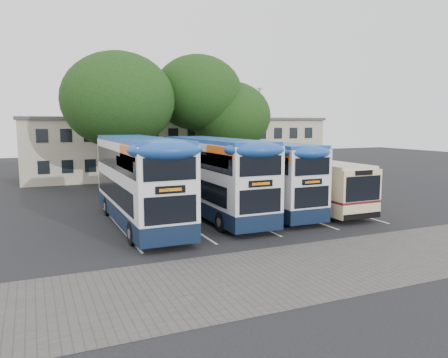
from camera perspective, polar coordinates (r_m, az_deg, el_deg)
ground at (r=24.55m, az=14.48°, el=-6.13°), size 120.00×120.00×0.00m
paving_strip at (r=19.63m, az=19.00°, el=-9.69°), size 40.00×6.00×0.01m
bay_lines at (r=26.76m, az=1.40°, el=-4.77°), size 14.12×11.00×0.01m
depot_building at (r=48.09m, az=-5.77°, el=4.36°), size 32.40×8.40×6.20m
lamp_post at (r=43.94m, az=4.61°, el=6.62°), size 0.25×1.05×9.06m
tree_left at (r=36.08m, az=-13.64°, el=9.99°), size 8.93×8.93×11.22m
tree_mid at (r=39.39m, az=-3.44°, el=11.14°), size 7.84×7.84×11.59m
tree_right at (r=40.42m, az=0.78°, el=8.18°), size 7.46×7.46×9.40m
bus_dd_left at (r=24.28m, az=-11.02°, el=0.22°), size 2.82×11.61×4.84m
bus_dd_mid at (r=26.12m, az=-1.16°, el=0.67°), size 2.73×11.27×4.70m
bus_dd_right at (r=27.71m, az=5.04°, el=0.72°), size 2.58×10.63×4.43m
bus_single at (r=29.50m, az=10.69°, el=-0.20°), size 2.73×10.74×3.20m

